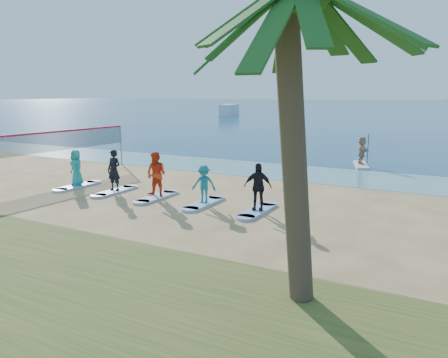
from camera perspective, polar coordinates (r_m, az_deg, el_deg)
The scene contains 17 objects.
ground at distance 16.44m, azimuth -7.49°, elevation -4.52°, with size 600.00×600.00×0.00m, color tan.
shallow_water at distance 25.47m, azimuth 6.46°, elevation 1.10°, with size 600.00×600.00×0.00m, color teal.
ocean at distance 173.09m, azimuth 25.65°, elevation 8.57°, with size 600.00×600.00×0.00m, color navy.
volleyball_net at distance 25.00m, azimuth -20.57°, elevation 4.67°, with size 0.47×9.08×2.50m.
paddleboard at distance 28.33m, azimuth 17.46°, elevation 1.78°, with size 0.70×3.00×0.12m, color silver.
paddleboarder at distance 28.20m, azimuth 17.57°, elevation 3.59°, with size 1.56×0.50×1.68m, color tan.
boat_offshore_a at distance 90.83m, azimuth 0.70°, elevation 8.33°, with size 2.34×8.27×2.22m, color silver.
surfboard_0 at distance 22.04m, azimuth -18.57°, elevation -0.88°, with size 0.70×2.20×0.09m, color #93B5E4.
student_0 at distance 21.88m, azimuth -18.72°, elevation 1.42°, with size 0.83×0.54×1.70m, color teal.
surfboard_1 at distance 20.41m, azimuth -14.04°, elevation -1.55°, with size 0.70×2.20×0.09m, color #93B5E4.
student_1 at distance 20.22m, azimuth -14.17°, elevation 1.12°, with size 0.67×0.44×1.85m, color black.
surfboard_2 at distance 18.93m, azimuth -8.75°, elevation -2.33°, with size 0.70×2.20×0.09m, color #93B5E4.
student_2 at distance 18.72m, azimuth -8.84°, elevation 0.63°, with size 0.92×0.72×1.90m, color red.
surfboard_3 at distance 17.63m, azimuth -2.63°, elevation -3.20°, with size 0.70×2.20×0.09m, color #93B5E4.
student_3 at distance 17.45m, azimuth -2.65°, elevation -0.65°, with size 0.98×0.56×1.52m, color #1A7480.
surfboard_4 at distance 16.58m, azimuth 4.39°, elevation -4.16°, with size 0.70×2.20×0.09m, color #93B5E4.
student_4 at distance 16.36m, azimuth 4.43°, elevation -0.99°, with size 1.04×0.43×1.78m, color black.
Camera 1 is at (9.36, -12.78, 4.40)m, focal length 35.00 mm.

